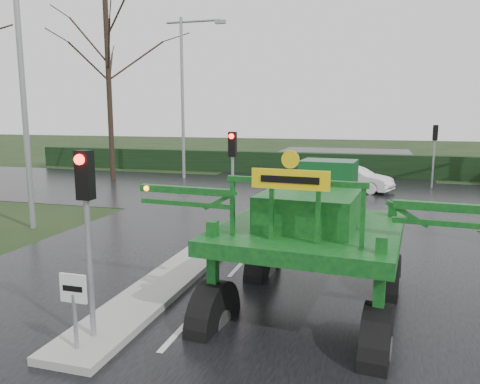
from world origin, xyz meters
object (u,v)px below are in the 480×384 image
(traffic_signal_far, at_px, (435,142))
(street_light_left_far, at_px, (187,84))
(keep_left_sign, at_px, (74,299))
(crop_sprayer, at_px, (217,220))
(traffic_signal_near, at_px, (86,204))
(traffic_signal_mid, at_px, (232,159))
(white_sedan, at_px, (354,191))
(street_light_left_near, at_px, (28,59))

(traffic_signal_far, bearing_deg, street_light_left_far, 0.03)
(keep_left_sign, xyz_separation_m, crop_sprayer, (1.82, 2.11, 1.02))
(traffic_signal_near, distance_m, traffic_signal_mid, 8.50)
(street_light_left_far, bearing_deg, white_sedan, -12.01)
(traffic_signal_near, distance_m, white_sedan, 19.29)
(traffic_signal_mid, distance_m, crop_sprayer, 7.14)
(traffic_signal_far, bearing_deg, street_light_left_near, 43.63)
(traffic_signal_mid, height_order, white_sedan, traffic_signal_mid)
(street_light_left_near, height_order, crop_sprayer, street_light_left_near)
(traffic_signal_mid, relative_size, traffic_signal_far, 1.00)
(traffic_signal_near, bearing_deg, traffic_signal_far, 69.64)
(traffic_signal_near, bearing_deg, crop_sprayer, 41.69)
(street_light_left_far, distance_m, white_sedan, 12.36)
(traffic_signal_far, bearing_deg, keep_left_sign, 70.07)
(street_light_left_near, distance_m, crop_sprayer, 10.97)
(traffic_signal_mid, relative_size, street_light_left_near, 0.35)
(keep_left_sign, relative_size, traffic_signal_near, 0.38)
(street_light_left_far, xyz_separation_m, crop_sprayer, (8.71, -19.39, -3.92))
(traffic_signal_mid, relative_size, street_light_left_far, 0.35)
(traffic_signal_far, bearing_deg, crop_sprayer, 72.86)
(traffic_signal_near, bearing_deg, white_sedan, 78.91)
(street_light_left_near, bearing_deg, white_sedan, 48.02)
(street_light_left_far, relative_size, white_sedan, 2.49)
(traffic_signal_near, xyz_separation_m, crop_sprayer, (1.82, 1.62, -0.52))
(street_light_left_far, height_order, white_sedan, street_light_left_far)
(crop_sprayer, bearing_deg, street_light_left_near, 153.01)
(keep_left_sign, height_order, traffic_signal_near, traffic_signal_near)
(traffic_signal_far, relative_size, street_light_left_far, 0.35)
(traffic_signal_mid, distance_m, street_light_left_near, 7.83)
(keep_left_sign, xyz_separation_m, street_light_left_far, (-6.89, 21.50, 4.93))
(white_sedan, bearing_deg, crop_sprayer, -167.09)
(traffic_signal_near, xyz_separation_m, street_light_left_near, (-6.89, 7.01, 3.40))
(traffic_signal_far, bearing_deg, traffic_signal_mid, 58.07)
(traffic_signal_near, height_order, street_light_left_near, street_light_left_near)
(crop_sprayer, bearing_deg, traffic_signal_far, 77.61)
(traffic_signal_mid, relative_size, crop_sprayer, 0.45)
(traffic_signal_mid, distance_m, street_light_left_far, 14.68)
(crop_sprayer, bearing_deg, white_sedan, 88.56)
(traffic_signal_far, distance_m, street_light_left_far, 15.08)
(traffic_signal_near, relative_size, white_sedan, 0.88)
(street_light_left_near, height_order, white_sedan, street_light_left_near)
(traffic_signal_mid, distance_m, white_sedan, 11.20)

